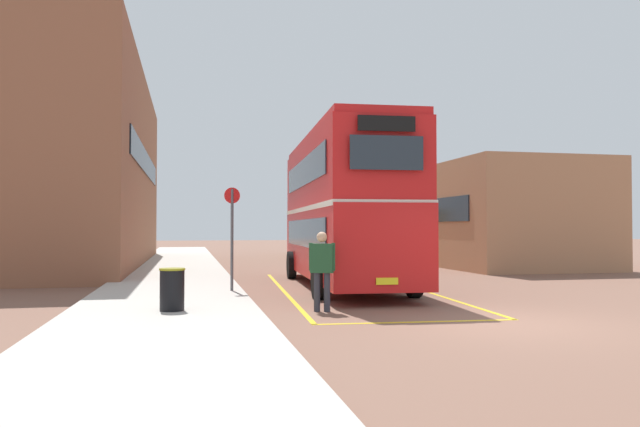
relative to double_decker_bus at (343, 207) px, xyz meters
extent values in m
plane|color=brown|center=(1.20, 6.43, -2.51)|extent=(135.60, 135.60, 0.00)
cube|color=#B2ADA3|center=(-5.30, 8.83, -2.44)|extent=(4.00, 57.60, 0.14)
cube|color=brown|center=(-9.67, 12.68, 2.12)|extent=(5.54, 22.36, 9.27)
cube|color=#19232D|center=(-6.87, 12.68, 2.58)|extent=(0.06, 16.99, 1.10)
cube|color=#AD7A56|center=(10.01, 9.49, -0.06)|extent=(6.62, 12.35, 4.91)
cube|color=#232D38|center=(6.67, 9.49, 0.18)|extent=(0.06, 9.39, 1.10)
cylinder|color=black|center=(-1.09, 3.37, -2.01)|extent=(0.34, 1.02, 1.00)
cylinder|color=black|center=(1.49, 3.21, -2.01)|extent=(0.34, 1.02, 1.00)
cylinder|color=black|center=(-1.49, -3.21, -2.01)|extent=(0.34, 1.02, 1.00)
cylinder|color=black|center=(1.09, -3.37, -2.01)|extent=(0.34, 1.02, 1.00)
cube|color=red|center=(0.00, 0.00, -1.11)|extent=(3.14, 10.76, 2.10)
cube|color=red|center=(0.00, 0.00, 0.99)|extent=(3.12, 10.54, 2.10)
cube|color=red|center=(0.00, 0.00, 2.14)|extent=(3.02, 10.43, 0.20)
cube|color=silver|center=(0.00, 0.00, -0.06)|extent=(3.16, 10.65, 0.14)
cube|color=#232D38|center=(-1.27, 0.08, -0.81)|extent=(0.56, 8.70, 0.84)
cube|color=#232D38|center=(-1.27, 0.08, 1.09)|extent=(0.56, 8.70, 0.84)
cube|color=#232D38|center=(1.27, -0.08, -0.81)|extent=(0.56, 8.70, 0.84)
cube|color=#232D38|center=(1.27, -0.08, 1.09)|extent=(0.56, 8.70, 0.84)
cube|color=#232D38|center=(-0.32, -5.32, 1.09)|extent=(1.75, 0.15, 0.80)
cube|color=black|center=(-0.32, -5.32, 1.77)|extent=(1.37, 0.12, 0.36)
cube|color=#232D38|center=(0.32, 5.32, -0.71)|extent=(2.00, 0.16, 1.00)
cube|color=yellow|center=(-0.32, -5.32, -1.88)|extent=(0.52, 0.06, 0.16)
cylinder|color=black|center=(3.70, 22.50, -2.05)|extent=(0.37, 0.94, 0.92)
cylinder|color=black|center=(6.20, 22.20, -2.05)|extent=(0.37, 0.94, 0.92)
cylinder|color=black|center=(3.04, 17.02, -2.05)|extent=(0.37, 0.94, 0.92)
cylinder|color=black|center=(5.54, 16.71, -2.05)|extent=(0.37, 0.94, 0.92)
cube|color=gold|center=(4.62, 19.61, -0.91)|extent=(3.53, 9.43, 2.60)
cube|color=silver|center=(4.62, 19.61, 0.45)|extent=(3.34, 9.05, 0.12)
cube|color=#232D38|center=(3.39, 19.76, -0.56)|extent=(0.91, 7.32, 0.96)
cube|color=#232D38|center=(5.85, 19.46, -0.56)|extent=(0.91, 7.32, 0.96)
cube|color=#232D38|center=(5.17, 24.20, -0.61)|extent=(1.95, 0.27, 1.10)
cylinder|color=#2D2D38|center=(-1.79, -5.54, -2.08)|extent=(0.14, 0.14, 0.86)
cylinder|color=#2D2D38|center=(-2.00, -5.46, -2.08)|extent=(0.14, 0.14, 0.86)
cube|color=#1E4728|center=(-1.90, -5.50, -1.33)|extent=(0.55, 0.39, 0.65)
cylinder|color=#1E4728|center=(-1.66, -5.60, -1.30)|extent=(0.09, 0.09, 0.61)
cylinder|color=#1E4728|center=(-2.13, -5.41, -1.30)|extent=(0.09, 0.09, 0.61)
sphere|color=tan|center=(-1.90, -5.52, -0.86)|extent=(0.23, 0.23, 0.23)
cylinder|color=black|center=(-5.13, -5.68, -1.95)|extent=(0.50, 0.50, 0.84)
cylinder|color=olive|center=(-5.13, -5.68, -1.52)|extent=(0.53, 0.53, 0.04)
cylinder|color=#4C4C51|center=(-3.63, -1.85, -0.98)|extent=(0.08, 0.08, 2.79)
cylinder|color=red|center=(-3.63, -1.85, 0.24)|extent=(0.44, 0.11, 0.44)
cube|color=gold|center=(-2.05, -0.94, -2.51)|extent=(0.88, 12.61, 0.01)
cube|color=gold|center=(2.05, -1.19, -2.51)|extent=(0.88, 12.61, 0.01)
cube|color=gold|center=(-0.38, -7.36, -2.51)|extent=(4.22, 0.37, 0.01)
camera|label=1|loc=(-4.81, -18.70, -0.66)|focal=34.15mm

